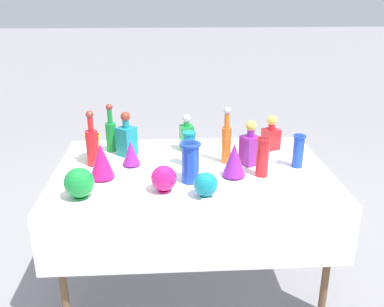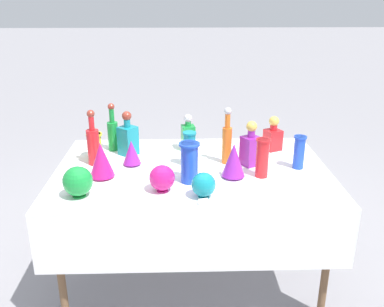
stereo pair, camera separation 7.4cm
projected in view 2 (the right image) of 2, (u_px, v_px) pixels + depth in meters
The scene contains 24 objects.
ground_plane at pixel (192, 270), 2.95m from camera, with size 40.00×40.00×0.00m, color gray.
display_table at pixel (192, 180), 2.66m from camera, with size 1.69×1.13×0.76m.
tall_bottle_0 at pixel (227, 140), 2.71m from camera, with size 0.06×0.06×0.37m.
tall_bottle_1 at pixel (93, 143), 2.69m from camera, with size 0.08×0.08×0.36m.
tall_bottle_2 at pixel (113, 132), 2.94m from camera, with size 0.07×0.07×0.33m.
square_decanter_0 at pixel (251, 147), 2.69m from camera, with size 0.14×0.14×0.29m.
square_decanter_1 at pixel (128, 138), 2.86m from camera, with size 0.15×0.15×0.30m.
square_decanter_2 at pixel (273, 136), 2.95m from camera, with size 0.13×0.13×0.24m.
square_decanter_3 at pixel (188, 135), 2.95m from camera, with size 0.10×0.10×0.26m.
slender_vase_0 at pixel (95, 145), 2.82m from camera, with size 0.10×0.10×0.17m.
slender_vase_1 at pixel (262, 157), 2.52m from camera, with size 0.09×0.09×0.24m.
slender_vase_2 at pixel (189, 161), 2.44m from camera, with size 0.12×0.12×0.24m.
slender_vase_3 at pixel (190, 148), 2.68m from camera, with size 0.09×0.09×0.22m.
slender_vase_4 at pixel (299, 151), 2.64m from camera, with size 0.08×0.08×0.21m.
fluted_vase_0 at pixel (132, 152), 2.70m from camera, with size 0.11×0.11×0.16m.
fluted_vase_1 at pixel (234, 160), 2.51m from camera, with size 0.14×0.14×0.21m.
fluted_vase_2 at pixel (101, 160), 2.51m from camera, with size 0.15×0.15×0.22m.
round_bowl_0 at pixel (204, 185), 2.28m from camera, with size 0.13×0.13×0.14m.
round_bowl_1 at pixel (78, 181), 2.28m from camera, with size 0.16×0.16×0.17m.
round_bowl_2 at pixel (162, 178), 2.35m from camera, with size 0.14×0.14×0.15m.
price_tag_left at pixel (203, 202), 2.22m from camera, with size 0.05×0.01×0.03m, color white.
price_tag_center at pixel (146, 202), 2.21m from camera, with size 0.06×0.01×0.03m, color white.
price_tag_right at pixel (260, 199), 2.24m from camera, with size 0.05×0.01×0.04m, color white.
cardboard_box_behind_left at pixel (179, 182), 3.99m from camera, with size 0.56×0.40×0.33m.
Camera 2 is at (-0.07, -2.46, 1.81)m, focal length 40.00 mm.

